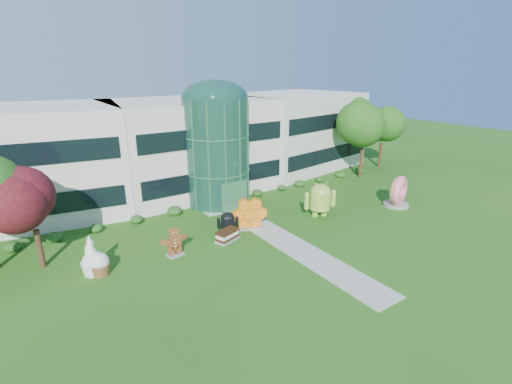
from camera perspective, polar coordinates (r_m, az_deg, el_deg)
ground at (r=27.18m, az=6.55°, el=-8.72°), size 140.00×140.00×0.00m
building at (r=40.26m, az=-10.14°, el=7.22°), size 46.00×15.00×9.30m
atrium at (r=34.92m, az=-6.06°, el=6.09°), size 6.00×6.00×9.80m
walkway at (r=28.54m, az=3.93°, el=-7.19°), size 2.40×20.00×0.04m
tree_red at (r=27.31m, az=-30.87°, el=-4.35°), size 4.00×4.00×6.00m
trees_backdrop at (r=35.94m, az=-6.78°, el=5.28°), size 52.00×8.00×8.40m
android_green at (r=32.63m, az=9.86°, el=-0.81°), size 3.53×2.91×3.43m
android_black at (r=29.23m, az=-4.38°, el=-4.44°), size 2.09×1.80×2.00m
donut at (r=36.97m, az=20.94°, el=0.16°), size 3.14×2.14×2.98m
gingerbread at (r=26.33m, az=-12.46°, el=-7.45°), size 2.35×1.11×2.10m
ice_cream_sandwich at (r=28.16m, az=-4.42°, el=-6.64°), size 2.16×1.56×0.87m
honeycomb at (r=29.82m, az=-0.99°, el=-3.53°), size 3.18×2.16×2.36m
froyo at (r=25.63m, az=-23.99°, el=-8.84°), size 1.96×1.96×2.62m
cupcake at (r=25.53m, az=-22.88°, el=-10.20°), size 1.67×1.67×1.51m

